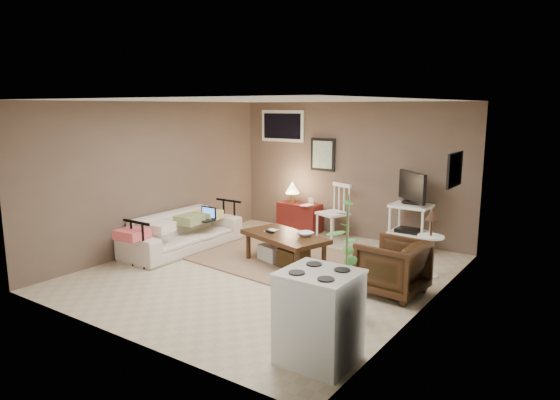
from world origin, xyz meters
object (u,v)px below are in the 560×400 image
Objects in this scene: stove at (319,317)px; side_table at (431,235)px; red_console at (299,214)px; coffee_table at (284,247)px; potted_plant at (347,252)px; sofa at (182,226)px; armchair at (392,265)px; tv_stand at (411,210)px; spindle_chair at (333,214)px.

side_table is at bearing 88.51° from stove.
red_console reaches higher than stove.
stove is at bearing -49.34° from coffee_table.
stove is (0.25, -1.02, -0.32)m from potted_plant.
armchair is (3.57, 0.11, -0.03)m from sofa.
potted_plant is 1.09m from stove.
sofa is at bearing -146.51° from tv_stand.
tv_stand reaches higher than side_table.
potted_plant is at bearing -99.83° from side_table.
sofa is 2.38× the size of stove.
potted_plant reaches higher than tv_stand.
side_table is (3.74, 1.02, 0.19)m from sofa.
armchair is at bearing -75.70° from tv_stand.
armchair is 0.54× the size of potted_plant.
spindle_chair is 2.66m from armchair.
stove is at bearing -117.04° from sofa.
spindle_chair is 3.35m from potted_plant.
stove is at bearing -63.01° from spindle_chair.
side_table is 1.91m from potted_plant.
red_console is at bearing 130.30° from potted_plant.
spindle_chair is at bearing 121.10° from potted_plant.
sofa is 3.57m from armchair.
spindle_chair is at bearing 94.07° from coffee_table.
coffee_table is 2.07m from red_console.
potted_plant reaches higher than coffee_table.
spindle_chair is at bearing -130.81° from armchair.
side_table is at bearing 173.60° from armchair.
tv_stand is at bearing 96.73° from potted_plant.
red_console is 0.72× the size of tv_stand.
red_console is 3.08m from side_table.
tv_stand is at bearing -56.51° from sofa.
spindle_chair reaches higher than side_table.
potted_plant is (2.53, -2.99, 0.43)m from red_console.
spindle_chair is 0.76× the size of tv_stand.
sofa is at bearing 152.96° from stove.
spindle_chair reaches higher than armchair.
coffee_table is 1.56× the size of red_console.
tv_stand reaches higher than spindle_chair.
armchair is (0.49, -1.93, -0.31)m from tv_stand.
coffee_table is 1.73m from spindle_chair.
side_table is at bearing -25.61° from spindle_chair.
sofa is 1.47× the size of potted_plant.
tv_stand is 1.71× the size of armchair.
armchair is (-0.17, -0.91, -0.22)m from side_table.
tv_stand is at bearing -161.23° from armchair.
red_console is (0.88, 2.13, -0.08)m from sofa.
stove is at bearing -91.49° from side_table.
side_table is 2.90m from stove.
red_console is at bearing 124.80° from stove.
spindle_chair is 1.13× the size of stove.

